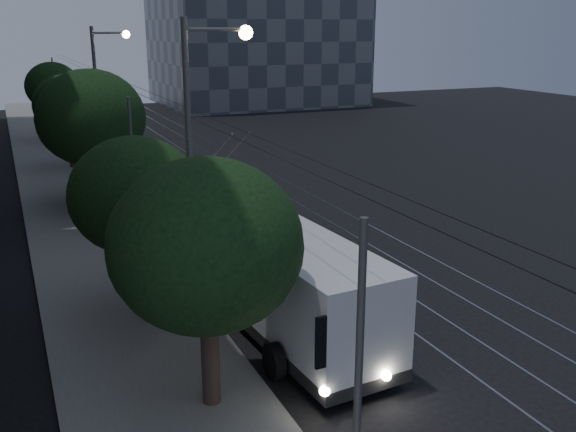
# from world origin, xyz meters

# --- Properties ---
(ground) EXTENTS (120.00, 120.00, 0.00)m
(ground) POSITION_xyz_m (0.00, 0.00, 0.00)
(ground) COLOR black
(ground) RESTS_ON ground
(sidewalk) EXTENTS (5.00, 90.00, 0.15)m
(sidewalk) POSITION_xyz_m (-7.50, 20.00, 0.07)
(sidewalk) COLOR gray
(sidewalk) RESTS_ON ground
(tram_rails) EXTENTS (4.52, 90.00, 0.02)m
(tram_rails) POSITION_xyz_m (2.50, 20.00, 0.01)
(tram_rails) COLOR #93929A
(tram_rails) RESTS_ON ground
(overhead_wires) EXTENTS (2.23, 90.00, 6.00)m
(overhead_wires) POSITION_xyz_m (-4.97, 20.00, 3.47)
(overhead_wires) COLOR black
(overhead_wires) RESTS_ON ground
(trolleybus) EXTENTS (3.41, 12.36, 5.63)m
(trolleybus) POSITION_xyz_m (-3.39, -0.59, 1.69)
(trolleybus) COLOR silver
(trolleybus) RESTS_ON ground
(pickup_silver) EXTENTS (4.21, 6.71, 1.73)m
(pickup_silver) POSITION_xyz_m (-4.30, 8.00, 0.86)
(pickup_silver) COLOR #ADAFB5
(pickup_silver) RESTS_ON ground
(car_white_a) EXTENTS (3.30, 4.94, 1.56)m
(car_white_a) POSITION_xyz_m (-3.74, 14.00, 0.78)
(car_white_a) COLOR #AEAEB2
(car_white_a) RESTS_ON ground
(car_white_b) EXTENTS (3.01, 4.60, 1.24)m
(car_white_b) POSITION_xyz_m (-3.66, 24.00, 0.62)
(car_white_b) COLOR silver
(car_white_b) RESTS_ON ground
(car_white_c) EXTENTS (2.81, 4.13, 1.29)m
(car_white_c) POSITION_xyz_m (-4.30, 26.50, 0.64)
(car_white_c) COLOR silver
(car_white_c) RESTS_ON ground
(car_white_d) EXTENTS (2.65, 4.63, 1.48)m
(car_white_d) POSITION_xyz_m (-3.44, 31.58, 0.74)
(car_white_d) COLOR #B9BABE
(car_white_d) RESTS_ON ground
(tree_0) EXTENTS (4.47, 4.47, 6.18)m
(tree_0) POSITION_xyz_m (-6.50, -5.15, 4.15)
(tree_0) COLOR #30231B
(tree_0) RESTS_ON ground
(tree_1) EXTENTS (4.01, 4.01, 5.81)m
(tree_1) POSITION_xyz_m (-6.97, 0.64, 3.98)
(tree_1) COLOR #30231B
(tree_1) RESTS_ON ground
(tree_2) EXTENTS (5.15, 5.15, 7.04)m
(tree_2) POSITION_xyz_m (-6.50, 13.47, 4.70)
(tree_2) COLOR #30231B
(tree_2) RESTS_ON ground
(tree_3) EXTENTS (4.90, 4.90, 6.43)m
(tree_3) POSITION_xyz_m (-6.50, 16.00, 4.21)
(tree_3) COLOR #30231B
(tree_3) RESTS_ON ground
(tree_4) EXTENTS (4.31, 4.31, 6.07)m
(tree_4) POSITION_xyz_m (-6.50, 24.67, 4.11)
(tree_4) COLOR #30231B
(tree_4) RESTS_ON ground
(tree_5) EXTENTS (4.19, 4.19, 6.30)m
(tree_5) POSITION_xyz_m (-6.50, 35.67, 4.39)
(tree_5) COLOR #30231B
(tree_5) RESTS_ON ground
(streetlamp_near) EXTENTS (2.25, 0.44, 9.19)m
(streetlamp_near) POSITION_xyz_m (-4.80, 0.73, 5.58)
(streetlamp_near) COLOR #545456
(streetlamp_near) RESTS_ON ground
(streetlamp_far) EXTENTS (2.20, 0.44, 8.93)m
(streetlamp_far) POSITION_xyz_m (-4.91, 19.80, 5.44)
(streetlamp_far) COLOR #545456
(streetlamp_far) RESTS_ON ground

